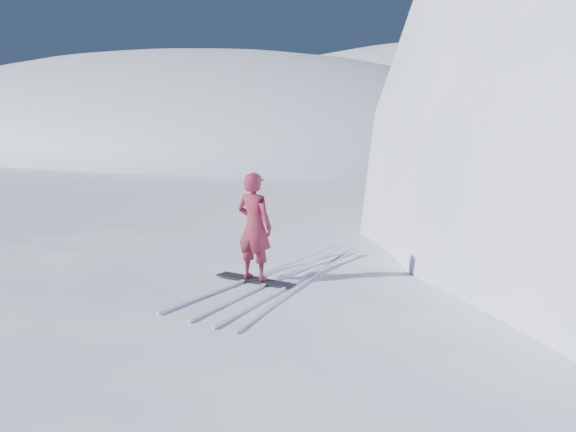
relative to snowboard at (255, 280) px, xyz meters
name	(u,v)px	position (x,y,z in m)	size (l,w,h in m)	color
far_ridge_a	(161,146)	(-69.04, 56.16, -2.41)	(120.00, 70.00, 28.00)	white
far_ridge_c	(478,140)	(-39.04, 106.16, -2.41)	(140.00, 90.00, 36.00)	white
snowboard	(255,280)	(0.00, 0.00, 0.00)	(1.65, 0.31, 0.03)	black
snowboarder	(254,226)	(0.00, 0.00, 1.02)	(0.74, 0.48, 2.02)	maroon
vapor_plume	(157,156)	(-53.00, 41.96, -2.41)	(9.60, 7.68, 6.72)	white
board_tracks	(288,277)	(0.37, 0.54, 0.01)	(2.27, 5.97, 0.04)	silver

